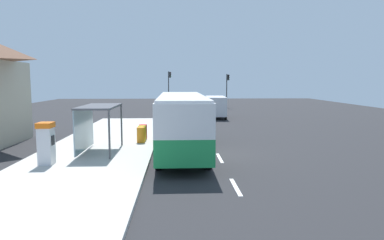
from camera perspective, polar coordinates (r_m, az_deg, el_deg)
The scene contains 20 objects.
ground_plane at distance 33.17m, azimuth 0.95°, elevation -0.58°, with size 56.00×92.00×0.04m, color #262628.
sidewalk_platform at distance 21.70m, azimuth -14.27°, elevation -4.21°, with size 6.20×30.00×0.18m, color beige.
lane_stripe_seg_0 at distance 13.66m, azimuth 7.07°, elevation -10.69°, with size 0.16×2.20×0.01m, color silver.
lane_stripe_seg_1 at distance 18.45m, azimuth 4.50°, elevation -6.15°, with size 0.16×2.20×0.01m, color silver.
lane_stripe_seg_2 at distance 23.32m, azimuth 3.02°, elevation -3.49°, with size 0.16×2.20×0.01m, color silver.
lane_stripe_seg_3 at distance 28.24m, azimuth 2.06°, elevation -1.75°, with size 0.16×2.20×0.01m, color silver.
lane_stripe_seg_4 at distance 33.19m, azimuth 1.38°, elevation -0.53°, with size 0.16×2.20×0.01m, color silver.
lane_stripe_seg_5 at distance 38.15m, azimuth 0.88°, elevation 0.37°, with size 0.16×2.20×0.01m, color silver.
lane_stripe_seg_6 at distance 43.11m, azimuth 0.50°, elevation 1.07°, with size 0.16×2.20×0.01m, color silver.
lane_stripe_seg_7 at distance 48.09m, azimuth 0.19°, elevation 1.62°, with size 0.16×2.20×0.01m, color silver.
bus at distance 19.49m, azimuth -1.72°, elevation 0.01°, with size 2.60×11.03×3.21m.
white_van at distance 38.02m, azimuth 3.84°, elevation 2.36°, with size 2.23×5.29×2.30m.
sedan_near at distance 51.66m, azimuth 2.29°, elevation 2.82°, with size 2.01×4.48×1.52m.
ticket_machine at distance 17.42m, azimuth -22.53°, elevation -3.47°, with size 0.66×0.76×1.94m.
recycling_bin_orange at distance 22.07m, azimuth -8.26°, elevation -2.41°, with size 0.52×0.52×0.95m, color orange.
recycling_bin_yellow at distance 22.76m, azimuth -8.09°, elevation -2.14°, with size 0.52×0.52×0.95m, color yellow.
recycling_bin_red at distance 23.45m, azimuth -7.92°, elevation -1.89°, with size 0.52×0.52×0.95m, color red.
traffic_light_near_side at distance 52.51m, azimuth 5.75°, elevation 5.60°, with size 0.49×0.28×4.97m.
traffic_light_far_side at distance 52.79m, azimuth -3.71°, elevation 5.88°, with size 0.49×0.28×5.36m.
bus_shelter at distance 19.57m, azimuth -15.60°, elevation 0.56°, with size 1.80×4.00×2.50m.
Camera 1 is at (-1.95, -18.87, 4.01)m, focal length 32.96 mm.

